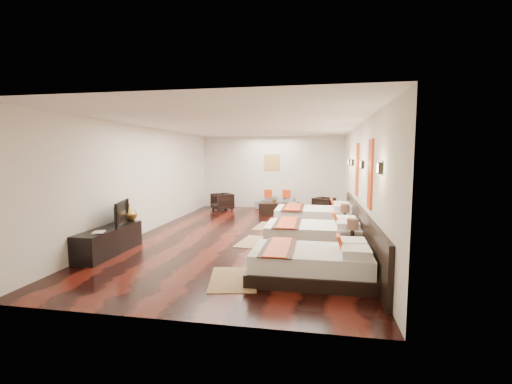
% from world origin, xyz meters
% --- Properties ---
extents(floor, '(5.50, 9.50, 0.01)m').
position_xyz_m(floor, '(0.00, 0.00, 0.00)').
color(floor, black).
rests_on(floor, ground).
extents(ceiling, '(5.50, 9.50, 0.01)m').
position_xyz_m(ceiling, '(0.00, 0.00, 2.80)').
color(ceiling, white).
rests_on(ceiling, floor).
extents(back_wall, '(5.50, 0.01, 2.80)m').
position_xyz_m(back_wall, '(0.00, 4.75, 1.40)').
color(back_wall, silver).
rests_on(back_wall, floor).
extents(left_wall, '(0.01, 9.50, 2.80)m').
position_xyz_m(left_wall, '(-2.75, 0.00, 1.40)').
color(left_wall, silver).
rests_on(left_wall, floor).
extents(right_wall, '(0.01, 9.50, 2.80)m').
position_xyz_m(right_wall, '(2.75, 0.00, 1.40)').
color(right_wall, silver).
rests_on(right_wall, floor).
extents(headboard_panel, '(0.08, 6.60, 0.90)m').
position_xyz_m(headboard_panel, '(2.71, -0.80, 0.45)').
color(headboard_panel, black).
rests_on(headboard_panel, floor).
extents(bed_near, '(2.02, 1.27, 0.77)m').
position_xyz_m(bed_near, '(1.70, -2.97, 0.26)').
color(bed_near, black).
rests_on(bed_near, floor).
extents(bed_mid, '(2.13, 1.34, 0.81)m').
position_xyz_m(bed_mid, '(1.70, -0.97, 0.28)').
color(bed_mid, black).
rests_on(bed_mid, floor).
extents(bed_far, '(2.24, 1.41, 0.85)m').
position_xyz_m(bed_far, '(1.70, 1.27, 0.29)').
color(bed_far, black).
rests_on(bed_far, floor).
extents(nightstand_a, '(0.42, 0.42, 0.83)m').
position_xyz_m(nightstand_a, '(2.44, -1.82, 0.29)').
color(nightstand_a, black).
rests_on(nightstand_a, floor).
extents(nightstand_b, '(0.43, 0.43, 0.85)m').
position_xyz_m(nightstand_b, '(2.44, 0.11, 0.30)').
color(nightstand_b, black).
rests_on(nightstand_b, floor).
extents(jute_mat_near, '(0.98, 1.33, 0.01)m').
position_xyz_m(jute_mat_near, '(0.41, -3.23, 0.01)').
color(jute_mat_near, olive).
rests_on(jute_mat_near, floor).
extents(jute_mat_mid, '(0.88, 1.28, 0.01)m').
position_xyz_m(jute_mat_mid, '(0.35, -0.71, 0.01)').
color(jute_mat_mid, olive).
rests_on(jute_mat_mid, floor).
extents(jute_mat_far, '(0.85, 1.26, 0.01)m').
position_xyz_m(jute_mat_far, '(0.41, 1.16, 0.01)').
color(jute_mat_far, olive).
rests_on(jute_mat_far, floor).
extents(tv_console, '(0.50, 1.80, 0.55)m').
position_xyz_m(tv_console, '(-2.50, -2.21, 0.28)').
color(tv_console, black).
rests_on(tv_console, floor).
extents(tv, '(0.37, 0.92, 0.53)m').
position_xyz_m(tv, '(-2.45, -1.94, 0.81)').
color(tv, black).
rests_on(tv, tv_console).
extents(book, '(0.29, 0.34, 0.03)m').
position_xyz_m(book, '(-2.50, -2.72, 0.56)').
color(book, black).
rests_on(book, tv_console).
extents(figurine, '(0.47, 0.47, 0.38)m').
position_xyz_m(figurine, '(-2.50, -1.41, 0.74)').
color(figurine, brown).
rests_on(figurine, tv_console).
extents(sofa, '(1.71, 1.07, 0.47)m').
position_xyz_m(sofa, '(0.27, 4.29, 0.23)').
color(sofa, gray).
rests_on(sofa, floor).
extents(armchair_left, '(0.98, 0.98, 0.64)m').
position_xyz_m(armchair_left, '(-1.77, 3.86, 0.32)').
color(armchair_left, black).
rests_on(armchair_left, floor).
extents(armchair_right, '(0.88, 0.87, 0.59)m').
position_xyz_m(armchair_right, '(2.00, 3.60, 0.30)').
color(armchair_right, black).
rests_on(armchair_right, floor).
extents(coffee_table, '(1.02, 0.55, 0.40)m').
position_xyz_m(coffee_table, '(0.27, 3.24, 0.20)').
color(coffee_table, black).
rests_on(coffee_table, floor).
extents(table_plant, '(0.27, 0.24, 0.28)m').
position_xyz_m(table_plant, '(0.31, 3.18, 0.54)').
color(table_plant, '#27561C').
rests_on(table_plant, coffee_table).
extents(orange_panel_a, '(0.04, 0.40, 1.30)m').
position_xyz_m(orange_panel_a, '(2.73, -1.90, 1.70)').
color(orange_panel_a, '#D86014').
rests_on(orange_panel_a, right_wall).
extents(orange_panel_b, '(0.04, 0.40, 1.30)m').
position_xyz_m(orange_panel_b, '(2.73, 0.30, 1.70)').
color(orange_panel_b, '#D86014').
rests_on(orange_panel_b, right_wall).
extents(sconce_near, '(0.07, 0.12, 0.18)m').
position_xyz_m(sconce_near, '(2.70, -3.00, 1.85)').
color(sconce_near, black).
rests_on(sconce_near, right_wall).
extents(sconce_mid, '(0.07, 0.12, 0.18)m').
position_xyz_m(sconce_mid, '(2.70, -0.80, 1.85)').
color(sconce_mid, black).
rests_on(sconce_mid, right_wall).
extents(sconce_far, '(0.07, 0.12, 0.18)m').
position_xyz_m(sconce_far, '(2.70, 1.40, 1.85)').
color(sconce_far, black).
rests_on(sconce_far, right_wall).
extents(sconce_lounge, '(0.07, 0.12, 0.18)m').
position_xyz_m(sconce_lounge, '(2.70, 2.30, 1.85)').
color(sconce_lounge, black).
rests_on(sconce_lounge, right_wall).
extents(gold_artwork, '(0.60, 0.04, 0.60)m').
position_xyz_m(gold_artwork, '(0.00, 4.73, 1.80)').
color(gold_artwork, '#AD873F').
rests_on(gold_artwork, back_wall).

